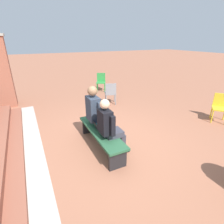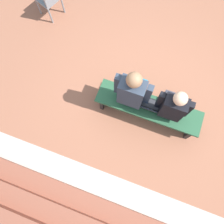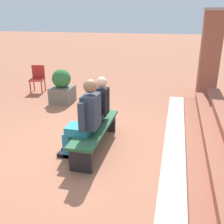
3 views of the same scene
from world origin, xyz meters
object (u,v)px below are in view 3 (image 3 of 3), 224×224
(person_student, at_px, (97,107))
(planter, at_px, (62,87))
(laptop, at_px, (96,124))
(plastic_chair_foreground, at_px, (38,77))
(bench, at_px, (95,131))
(person_adult, at_px, (85,118))

(person_student, height_order, planter, person_student)
(planter, bearing_deg, laptop, 35.84)
(plastic_chair_foreground, distance_m, planter, 1.41)
(bench, bearing_deg, person_student, -168.64)
(laptop, height_order, plastic_chair_foreground, plastic_chair_foreground)
(laptop, bearing_deg, person_adult, -13.57)
(bench, xyz_separation_m, person_student, (-0.32, -0.06, 0.34))
(person_student, height_order, laptop, person_student)
(laptop, distance_m, plastic_chair_foreground, 4.31)
(bench, xyz_separation_m, planter, (-2.41, -1.72, 0.08))
(bench, distance_m, laptop, 0.15)
(person_adult, distance_m, laptop, 0.43)
(laptop, xyz_separation_m, plastic_chair_foreground, (-3.18, -2.91, -0.02))
(person_student, xyz_separation_m, planter, (-2.09, -1.66, -0.26))
(person_student, distance_m, person_adult, 0.66)
(person_adult, height_order, planter, person_adult)
(bench, distance_m, person_adult, 0.52)
(laptop, height_order, planter, planter)
(bench, xyz_separation_m, laptop, (-0.01, 0.01, 0.15))
(person_student, distance_m, planter, 2.67)
(bench, relative_size, person_student, 1.39)
(person_adult, xyz_separation_m, laptop, (-0.34, 0.08, -0.24))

